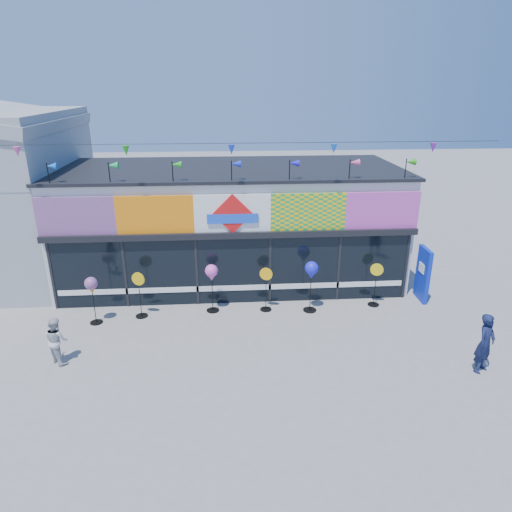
{
  "coord_description": "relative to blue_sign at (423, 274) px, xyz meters",
  "views": [
    {
      "loc": [
        -0.25,
        -10.41,
        6.92
      ],
      "look_at": [
        0.64,
        2.0,
        2.19
      ],
      "focal_mm": 32.0,
      "sensor_mm": 36.0,
      "label": 1
    }
  ],
  "objects": [
    {
      "name": "ground",
      "position": [
        -6.35,
        -3.23,
        -0.92
      ],
      "size": [
        80.0,
        80.0,
        0.0
      ],
      "primitive_type": "plane",
      "color": "gray",
      "rests_on": "ground"
    },
    {
      "name": "kite_shop",
      "position": [
        -6.35,
        2.71,
        1.13
      ],
      "size": [
        16.0,
        5.7,
        5.31
      ],
      "color": "silver",
      "rests_on": "ground"
    },
    {
      "name": "blue_sign",
      "position": [
        0.0,
        0.0,
        0.0
      ],
      "size": [
        0.18,
        0.92,
        1.83
      ],
      "rotation": [
        0.0,
        0.0,
        -0.03
      ],
      "color": "#0C27B7",
      "rests_on": "ground"
    },
    {
      "name": "spinner_0",
      "position": [
        -10.63,
        -0.91,
        0.3
      ],
      "size": [
        0.39,
        0.39,
        1.52
      ],
      "color": "black",
      "rests_on": "ground"
    },
    {
      "name": "spinner_1",
      "position": [
        -9.3,
        -0.6,
        -0.13
      ],
      "size": [
        0.41,
        0.38,
        1.5
      ],
      "color": "black",
      "rests_on": "ground"
    },
    {
      "name": "spinner_2",
      "position": [
        -7.05,
        -0.37,
        0.37
      ],
      "size": [
        0.41,
        0.41,
        1.61
      ],
      "color": "black",
      "rests_on": "ground"
    },
    {
      "name": "spinner_3",
      "position": [
        -5.33,
        -0.43,
        -0.14
      ],
      "size": [
        0.4,
        0.37,
        1.47
      ],
      "color": "black",
      "rests_on": "ground"
    },
    {
      "name": "spinner_4",
      "position": [
        -3.92,
        -0.58,
        0.45
      ],
      "size": [
        0.43,
        0.43,
        1.71
      ],
      "color": "black",
      "rests_on": "ground"
    },
    {
      "name": "spinner_5",
      "position": [
        -1.73,
        -0.34,
        -0.14
      ],
      "size": [
        0.41,
        0.38,
        1.48
      ],
      "color": "black",
      "rests_on": "ground"
    },
    {
      "name": "adult_man",
      "position": [
        -0.14,
        -4.16,
        -0.12
      ],
      "size": [
        0.7,
        0.64,
        1.6
      ],
      "primitive_type": "imported",
      "rotation": [
        0.0,
        0.0,
        0.58
      ],
      "color": "#121839",
      "rests_on": "ground"
    },
    {
      "name": "child",
      "position": [
        -11.05,
        -2.97,
        -0.28
      ],
      "size": [
        0.71,
        0.69,
        1.29
      ],
      "primitive_type": "imported",
      "rotation": [
        0.0,
        0.0,
        2.41
      ],
      "color": "silver",
      "rests_on": "ground"
    }
  ]
}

